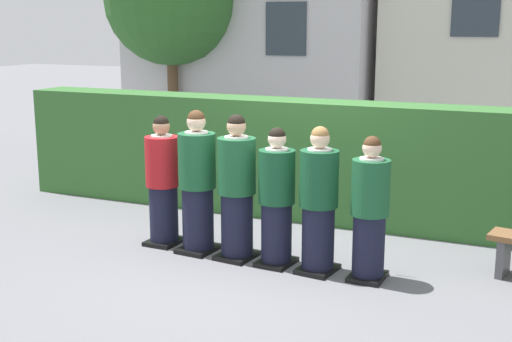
# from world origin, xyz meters

# --- Properties ---
(ground_plane) EXTENTS (60.00, 60.00, 0.00)m
(ground_plane) POSITION_xyz_m (0.00, 0.00, 0.00)
(ground_plane) COLOR slate
(student_in_red_blazer) EXTENTS (0.41, 0.47, 1.60)m
(student_in_red_blazer) POSITION_xyz_m (-1.29, 0.10, 0.76)
(student_in_red_blazer) COLOR black
(student_in_red_blazer) RESTS_ON ground
(student_front_row_1) EXTENTS (0.44, 0.55, 1.70)m
(student_front_row_1) POSITION_xyz_m (-0.76, 0.02, 0.81)
(student_front_row_1) COLOR black
(student_front_row_1) RESTS_ON ground
(student_front_row_2) EXTENTS (0.44, 0.52, 1.68)m
(student_front_row_2) POSITION_xyz_m (-0.24, -0.01, 0.80)
(student_front_row_2) COLOR black
(student_front_row_2) RESTS_ON ground
(student_front_row_3) EXTENTS (0.41, 0.51, 1.56)m
(student_front_row_3) POSITION_xyz_m (0.27, -0.03, 0.74)
(student_front_row_3) COLOR black
(student_front_row_3) RESTS_ON ground
(student_front_row_4) EXTENTS (0.43, 0.53, 1.61)m
(student_front_row_4) POSITION_xyz_m (0.77, -0.06, 0.77)
(student_front_row_4) COLOR black
(student_front_row_4) RESTS_ON ground
(student_front_row_5) EXTENTS (0.40, 0.49, 1.54)m
(student_front_row_5) POSITION_xyz_m (1.33, -0.05, 0.73)
(student_front_row_5) COLOR black
(student_front_row_5) RESTS_ON ground
(hedge) EXTENTS (9.12, 0.70, 1.64)m
(hedge) POSITION_xyz_m (0.00, 1.94, 0.82)
(hedge) COLOR #33662D
(hedge) RESTS_ON ground
(school_building_annex) EXTENTS (6.14, 3.53, 5.87)m
(school_building_annex) POSITION_xyz_m (-3.61, 8.40, 3.01)
(school_building_annex) COLOR silver
(school_building_annex) RESTS_ON ground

